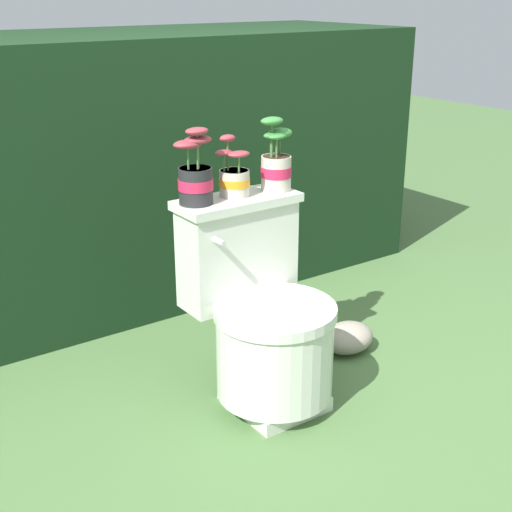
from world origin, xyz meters
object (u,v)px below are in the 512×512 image
(garden_stone, at_px, (348,338))
(potted_plant_left, at_px, (195,176))
(toilet, at_px, (263,320))
(potted_plant_midleft, at_px, (234,178))
(potted_plant_middle, at_px, (276,163))

(garden_stone, bearing_deg, potted_plant_left, 172.00)
(toilet, bearing_deg, potted_plant_midleft, 90.78)
(potted_plant_midleft, xyz_separation_m, potted_plant_middle, (0.16, -0.02, 0.03))
(potted_plant_left, height_order, garden_stone, potted_plant_left)
(potted_plant_midleft, bearing_deg, potted_plant_left, -178.46)
(potted_plant_left, bearing_deg, toilet, -46.21)
(potted_plant_midleft, relative_size, garden_stone, 0.97)
(toilet, xyz_separation_m, potted_plant_middle, (0.16, 0.15, 0.50))
(potted_plant_middle, relative_size, garden_stone, 1.19)
(toilet, height_order, garden_stone, toilet)
(garden_stone, bearing_deg, toilet, -171.09)
(garden_stone, bearing_deg, potted_plant_midleft, 168.98)
(toilet, distance_m, potted_plant_left, 0.55)
(toilet, distance_m, garden_stone, 0.54)
(toilet, xyz_separation_m, potted_plant_midleft, (-0.00, 0.17, 0.47))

